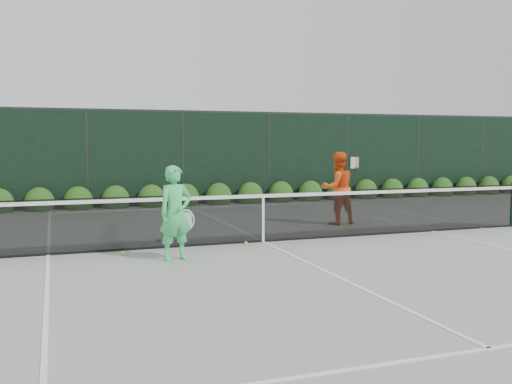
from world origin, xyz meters
name	(u,v)px	position (x,y,z in m)	size (l,w,h in m)	color
ground	(263,242)	(0.00, 0.00, 0.00)	(80.00, 80.00, 0.00)	gray
tennis_net	(262,216)	(-0.02, 0.00, 0.53)	(12.90, 0.10, 1.07)	black
player_woman	(176,213)	(-2.03, -1.16, 0.81)	(0.69, 0.53, 1.63)	#40DB74
player_man	(338,188)	(2.60, 1.74, 0.90)	(0.93, 0.70, 1.79)	#EF4F14
court_lines	(263,242)	(0.00, 0.00, 0.01)	(11.03, 23.83, 0.01)	white
windscreen_fence	(323,175)	(0.00, -2.71, 1.51)	(32.00, 21.07, 3.06)	black
hedge_row	(186,198)	(0.00, 7.15, 0.23)	(31.66, 0.65, 0.94)	#173B10
tennis_balls	(243,238)	(-0.30, 0.40, 0.03)	(5.40, 1.58, 0.07)	#CAEC34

